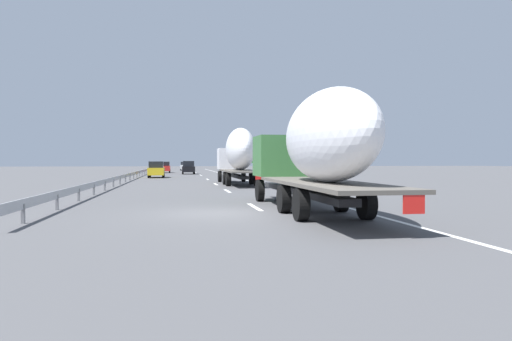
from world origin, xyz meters
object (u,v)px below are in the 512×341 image
object	(u,v)px
car_yellow_coupe	(156,170)
car_black_suv	(188,168)
truck_trailing	(316,146)
car_red_compact	(165,167)
car_white_van	(184,166)
road_sign	(238,160)
truck_lead	(238,153)

from	to	relation	value
car_yellow_coupe	car_black_suv	bearing A→B (deg)	-15.38
truck_trailing	car_yellow_coupe	world-z (taller)	truck_trailing
car_red_compact	car_yellow_coupe	bearing A→B (deg)	179.10
car_white_van	car_black_suv	bearing A→B (deg)	-179.77
car_red_compact	road_sign	world-z (taller)	road_sign
car_yellow_coupe	car_white_van	bearing A→B (deg)	-5.04
car_black_suv	car_white_van	bearing A→B (deg)	0.23
truck_lead	car_yellow_coupe	world-z (taller)	truck_lead
truck_lead	car_yellow_coupe	size ratio (longest dim) A/B	2.96
car_white_van	car_yellow_coupe	distance (m)	44.86
truck_lead	car_red_compact	size ratio (longest dim) A/B	3.05
car_black_suv	car_yellow_coupe	size ratio (longest dim) A/B	0.91
road_sign	car_red_compact	bearing A→B (deg)	30.71
truck_lead	car_yellow_coupe	bearing A→B (deg)	22.65
car_red_compact	car_white_van	world-z (taller)	car_red_compact
car_white_van	car_yellow_coupe	world-z (taller)	car_yellow_coupe
truck_trailing	car_white_van	xyz separation A→B (m)	(84.22, 3.43, -1.53)
car_white_van	truck_lead	bearing A→B (deg)	-176.85
road_sign	truck_lead	bearing A→B (deg)	172.74
truck_lead	road_sign	world-z (taller)	truck_lead
car_black_suv	car_yellow_coupe	bearing A→B (deg)	164.62
truck_lead	car_red_compact	distance (m)	41.97
car_white_van	car_yellow_coupe	bearing A→B (deg)	174.96
truck_lead	car_black_suv	xyz separation A→B (m)	(32.45, 3.31, -1.58)
car_black_suv	road_sign	size ratio (longest dim) A/B	1.38
car_black_suv	car_yellow_coupe	distance (m)	15.32
truck_lead	car_yellow_coupe	xyz separation A→B (m)	(17.67, 7.37, -1.61)
car_yellow_coupe	car_red_compact	bearing A→B (deg)	-0.90
car_white_van	car_yellow_coupe	size ratio (longest dim) A/B	1.03
truck_lead	car_black_suv	world-z (taller)	truck_lead
car_red_compact	road_sign	size ratio (longest dim) A/B	1.47
car_white_van	car_black_suv	world-z (taller)	car_black_suv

